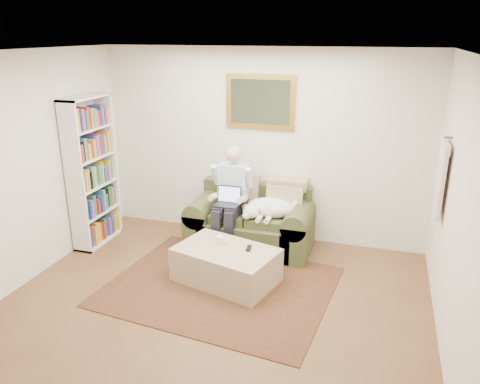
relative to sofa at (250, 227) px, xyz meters
The scene contains 12 objects.
room_shell 1.98m from the sofa, 89.32° to the right, with size 4.51×5.00×2.61m.
rug 1.16m from the sofa, 91.87° to the right, with size 2.46×1.97×0.01m, color #352015.
sofa is the anchor object (origin of this frame).
seated_man 0.50m from the sofa, 148.55° to the right, with size 0.54×0.77×1.37m, color #8CBED8, non-canonical shape.
laptop 0.55m from the sofa, 138.98° to the right, with size 0.32×0.25×0.23m.
sleeping_dog 0.46m from the sofa, 15.74° to the right, with size 0.67×0.42×0.25m, color white, non-canonical shape.
ottoman 0.99m from the sofa, 90.67° to the right, with size 1.13×0.72×0.41m, color tan.
coffee_mug 0.91m from the sofa, 97.74° to the right, with size 0.08×0.08×0.10m, color white.
tv_remote 0.94m from the sofa, 75.18° to the right, with size 0.05×0.15×0.02m, color black.
bookshelf 2.25m from the sofa, 167.73° to the right, with size 0.28×0.80×2.00m, color white, non-canonical shape.
wall_mirror 1.67m from the sofa, 90.00° to the left, with size 0.94×0.04×0.72m.
hanging_shirt 2.50m from the sofa, 11.57° to the right, with size 0.06×0.52×0.90m, color beige, non-canonical shape.
Camera 1 is at (1.57, -3.52, 2.78)m, focal length 35.00 mm.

